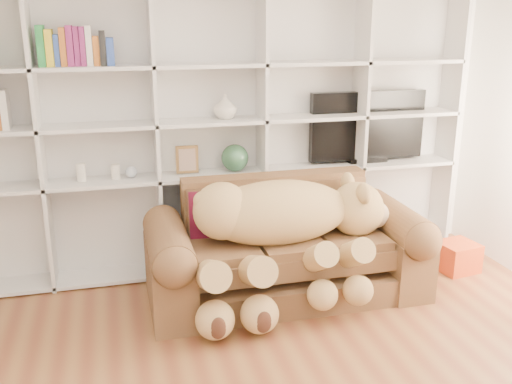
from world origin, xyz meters
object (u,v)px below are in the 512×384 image
object	(u,v)px
sofa	(285,253)
tv	(367,127)
gift_box	(457,257)
teddy_bear	(282,228)

from	to	relation	value
sofa	tv	size ratio (longest dim) A/B	2.00
gift_box	sofa	bearing A→B (deg)	-178.99
gift_box	teddy_bear	bearing A→B (deg)	-172.86
teddy_bear	gift_box	world-z (taller)	teddy_bear
teddy_bear	tv	distance (m)	1.45
gift_box	tv	distance (m)	1.37
sofa	tv	xyz separation A→B (m)	(0.96, 0.67, 0.84)
gift_box	tv	bearing A→B (deg)	133.85
sofa	teddy_bear	distance (m)	0.35
teddy_bear	tv	size ratio (longest dim) A/B	1.53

